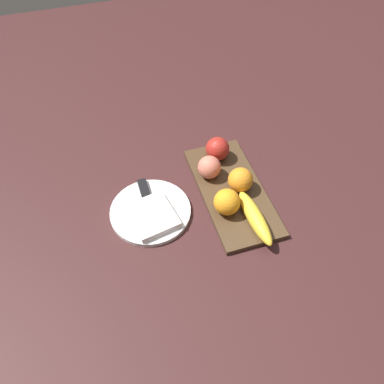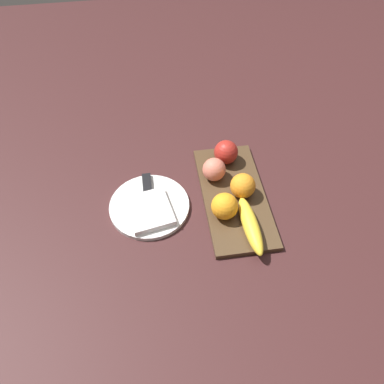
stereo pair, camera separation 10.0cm
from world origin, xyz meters
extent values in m
plane|color=#3B1D1D|center=(0.00, 0.00, 0.00)|extent=(2.40, 2.40, 0.00)
cube|color=#4A3622|center=(0.04, 0.01, 0.01)|extent=(0.36, 0.16, 0.01)
sphere|color=#A7261E|center=(-0.09, 0.01, 0.05)|extent=(0.07, 0.07, 0.07)
ellipsoid|color=yellow|center=(0.16, 0.02, 0.03)|extent=(0.17, 0.04, 0.04)
sphere|color=orange|center=(0.04, 0.03, 0.05)|extent=(0.07, 0.07, 0.07)
sphere|color=orange|center=(0.10, -0.03, 0.05)|extent=(0.07, 0.07, 0.07)
sphere|color=#D7725B|center=(-0.03, -0.03, 0.05)|extent=(0.06, 0.06, 0.06)
cylinder|color=white|center=(0.04, -0.22, 0.01)|extent=(0.21, 0.21, 0.01)
cube|color=white|center=(0.07, -0.22, 0.02)|extent=(0.14, 0.13, 0.02)
cube|color=silver|center=(0.04, -0.22, 0.01)|extent=(0.15, 0.02, 0.00)
cube|color=black|center=(-0.02, -0.22, 0.02)|extent=(0.09, 0.02, 0.01)
camera|label=1|loc=(0.65, -0.29, 0.82)|focal=36.25mm
camera|label=2|loc=(0.67, -0.20, 0.82)|focal=36.25mm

